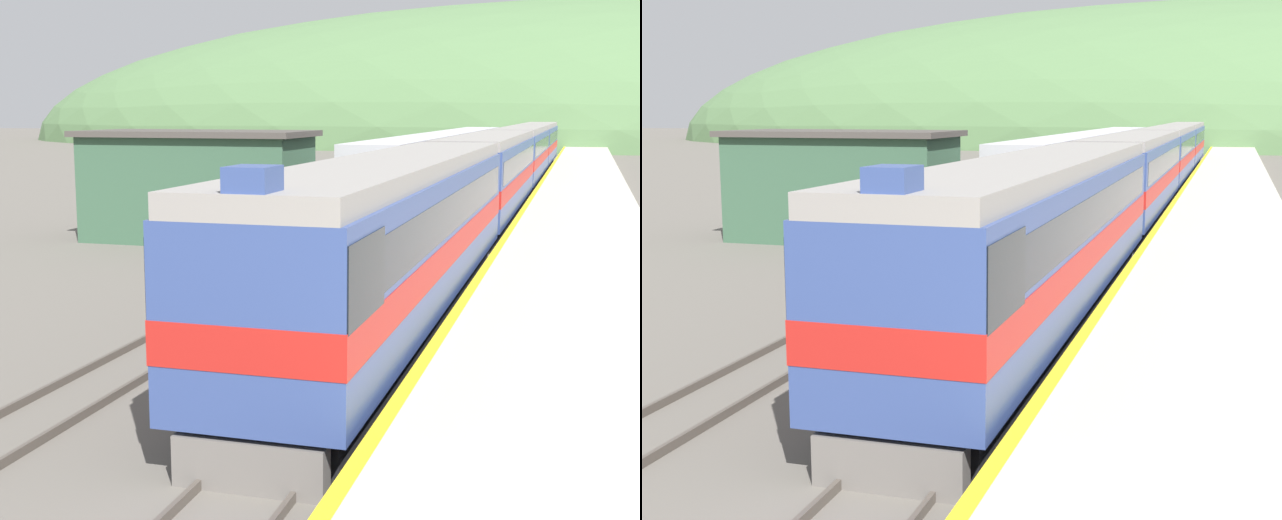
# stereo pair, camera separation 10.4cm
# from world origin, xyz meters

# --- Properties ---
(track_main) EXTENTS (1.52, 180.00, 0.16)m
(track_main) POSITION_xyz_m (0.00, 70.00, 0.08)
(track_main) COLOR #4C443D
(track_main) RESTS_ON ground
(track_siding) EXTENTS (1.52, 180.00, 0.16)m
(track_siding) POSITION_xyz_m (-4.66, 70.00, 0.08)
(track_siding) COLOR #4C443D
(track_siding) RESTS_ON ground
(platform) EXTENTS (5.25, 140.00, 0.98)m
(platform) POSITION_xyz_m (4.30, 50.00, 0.48)
(platform) COLOR #BCB5A5
(platform) RESTS_ON ground
(distant_hills) EXTENTS (200.05, 90.02, 47.34)m
(distant_hills) POSITION_xyz_m (0.00, 162.96, 0.00)
(distant_hills) COLOR #517547
(distant_hills) RESTS_ON ground
(station_shed) EXTENTS (9.49, 4.85, 4.60)m
(station_shed) POSITION_xyz_m (-11.14, 35.92, 2.32)
(station_shed) COLOR #385B42
(station_shed) RESTS_ON ground
(express_train_lead_car) EXTENTS (2.98, 21.36, 4.65)m
(express_train_lead_car) POSITION_xyz_m (0.00, 23.14, 2.34)
(express_train_lead_car) COLOR black
(express_train_lead_car) RESTS_ON ground
(carriage_second) EXTENTS (2.97, 20.46, 4.29)m
(carriage_second) POSITION_xyz_m (0.00, 45.17, 2.33)
(carriage_second) COLOR black
(carriage_second) RESTS_ON ground
(carriage_third) EXTENTS (2.97, 20.46, 4.29)m
(carriage_third) POSITION_xyz_m (0.00, 66.51, 2.33)
(carriage_third) COLOR black
(carriage_third) RESTS_ON ground
(carriage_fourth) EXTENTS (2.97, 20.46, 4.29)m
(carriage_fourth) POSITION_xyz_m (0.00, 87.85, 2.33)
(carriage_fourth) COLOR black
(carriage_fourth) RESTS_ON ground
(siding_train) EXTENTS (2.90, 44.93, 3.97)m
(siding_train) POSITION_xyz_m (-4.66, 61.60, 2.04)
(siding_train) COLOR black
(siding_train) RESTS_ON ground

